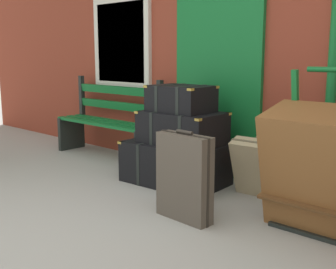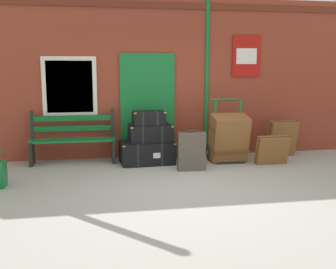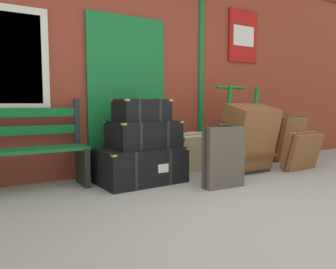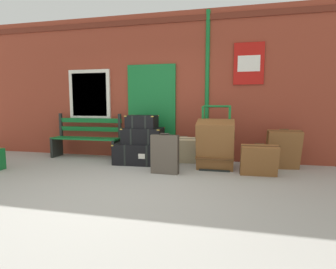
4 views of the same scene
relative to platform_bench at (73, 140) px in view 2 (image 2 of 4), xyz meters
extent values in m
plane|color=#A3A099|center=(1.73, -2.16, -0.44)|extent=(60.00, 60.00, 0.00)
cube|color=brown|center=(1.73, 0.44, 1.16)|extent=(10.40, 0.30, 3.20)
cube|color=maroon|center=(1.73, 0.28, 2.58)|extent=(10.40, 0.03, 0.12)
cube|color=#146B2D|center=(1.48, 0.27, 0.61)|extent=(1.10, 0.05, 2.10)
cube|color=#0C401B|center=(1.48, 0.25, 0.61)|extent=(0.06, 0.02, 2.10)
cube|color=silver|center=(-0.04, 0.27, 1.01)|extent=(1.04, 0.06, 1.16)
cube|color=silver|center=(-0.04, 0.25, 1.01)|extent=(0.88, 0.02, 1.00)
cylinder|color=#146B2D|center=(2.71, 0.29, 1.16)|extent=(0.09, 0.09, 3.14)
cube|color=#B7140F|center=(3.55, 0.27, 1.61)|extent=(0.60, 0.02, 0.84)
cube|color=white|center=(3.55, 0.25, 1.61)|extent=(0.44, 0.01, 0.32)
cube|color=#146B2D|center=(0.00, -0.20, 0.01)|extent=(1.60, 0.09, 0.04)
cube|color=#146B2D|center=(0.00, -0.06, 0.01)|extent=(1.60, 0.09, 0.04)
cube|color=#146B2D|center=(0.00, 0.08, 0.01)|extent=(1.60, 0.09, 0.04)
cube|color=#146B2D|center=(0.00, 0.14, 0.21)|extent=(1.60, 0.05, 0.10)
cube|color=#146B2D|center=(0.00, 0.14, 0.41)|extent=(1.60, 0.05, 0.10)
cube|color=black|center=(-0.76, -0.06, -0.22)|extent=(0.06, 0.40, 0.45)
cube|color=black|center=(-0.76, 0.14, 0.29)|extent=(0.06, 0.06, 0.56)
cube|color=black|center=(0.76, -0.06, -0.22)|extent=(0.06, 0.40, 0.45)
cube|color=black|center=(0.76, 0.14, 0.29)|extent=(0.06, 0.06, 0.56)
cube|color=black|center=(1.39, -0.30, -0.23)|extent=(1.04, 0.70, 0.42)
cube|color=black|center=(1.16, -0.31, -0.23)|extent=(0.07, 0.65, 0.43)
cube|color=black|center=(1.61, -0.28, -0.23)|extent=(0.07, 0.65, 0.43)
cube|color=#B79338|center=(0.93, -0.63, -0.04)|extent=(0.05, 0.05, 0.02)
cube|color=#B79338|center=(1.89, -0.57, -0.04)|extent=(0.05, 0.05, 0.02)
cube|color=#B79338|center=(0.89, -0.03, -0.04)|extent=(0.05, 0.05, 0.02)
cube|color=#B79338|center=(1.85, 0.03, -0.04)|extent=(0.05, 0.05, 0.02)
cube|color=silver|center=(1.42, -0.61, -0.23)|extent=(0.36, 0.01, 0.10)
cube|color=black|center=(1.46, -0.27, 0.14)|extent=(0.82, 0.57, 0.32)
cube|color=black|center=(1.28, -0.27, 0.14)|extent=(0.06, 0.55, 0.33)
cube|color=black|center=(1.64, -0.26, 0.14)|extent=(0.06, 0.55, 0.33)
cube|color=#B79338|center=(1.09, -0.53, 0.28)|extent=(0.05, 0.05, 0.02)
cube|color=#B79338|center=(1.84, -0.50, 0.28)|extent=(0.05, 0.05, 0.02)
cube|color=#B79338|center=(1.07, -0.03, 0.28)|extent=(0.05, 0.05, 0.02)
cube|color=#B79338|center=(1.83, 0.00, 0.28)|extent=(0.05, 0.05, 0.02)
cube|color=black|center=(1.43, -0.26, 0.43)|extent=(0.61, 0.45, 0.26)
cube|color=black|center=(1.30, -0.27, 0.43)|extent=(0.04, 0.45, 0.27)
cube|color=black|center=(1.57, -0.26, 0.43)|extent=(0.04, 0.45, 0.27)
cube|color=#B79338|center=(1.15, -0.47, 0.54)|extent=(0.05, 0.05, 0.02)
cube|color=#B79338|center=(1.71, -0.46, 0.54)|extent=(0.05, 0.05, 0.02)
cube|color=#B79338|center=(1.15, -0.07, 0.54)|extent=(0.05, 0.05, 0.02)
cube|color=#B79338|center=(1.71, -0.06, 0.54)|extent=(0.05, 0.05, 0.02)
cube|color=black|center=(2.95, -0.52, -0.43)|extent=(0.56, 0.28, 0.03)
cube|color=#146B2D|center=(2.70, -0.32, 0.15)|extent=(0.04, 0.22, 1.19)
cube|color=#146B2D|center=(3.20, -0.32, 0.15)|extent=(0.04, 0.22, 1.19)
cylinder|color=#146B2D|center=(2.95, -0.14, 0.74)|extent=(0.54, 0.04, 0.04)
cylinder|color=black|center=(2.63, -0.26, -0.28)|extent=(0.04, 0.32, 0.32)
cylinder|color=#B79338|center=(2.63, -0.26, -0.28)|extent=(0.07, 0.06, 0.06)
cylinder|color=black|center=(3.27, -0.26, -0.28)|extent=(0.04, 0.32, 0.32)
cylinder|color=#B79338|center=(3.27, -0.26, -0.28)|extent=(0.07, 0.06, 0.06)
cube|color=brown|center=(2.95, -0.50, 0.03)|extent=(0.68, 0.62, 0.96)
cube|color=brown|center=(2.95, -0.50, -0.16)|extent=(0.70, 0.45, 0.13)
cube|color=brown|center=(2.95, -0.50, 0.23)|extent=(0.70, 0.45, 0.13)
cube|color=brown|center=(4.20, -0.18, -0.07)|extent=(0.64, 0.39, 0.75)
cylinder|color=#4F3018|center=(4.20, -0.16, 0.31)|extent=(0.16, 0.05, 0.03)
cube|color=#482C16|center=(4.20, -0.18, -0.07)|extent=(0.64, 0.24, 0.73)
cube|color=tan|center=(2.28, -0.12, -0.17)|extent=(0.53, 0.36, 0.56)
cylinder|color=#71644C|center=(2.28, -0.09, 0.11)|extent=(0.16, 0.04, 0.03)
cube|color=brown|center=(2.28, -0.12, -0.17)|extent=(0.54, 0.24, 0.52)
cube|color=#51473D|center=(2.10, -0.99, -0.10)|extent=(0.50, 0.18, 0.69)
cylinder|color=#302A24|center=(2.10, -0.99, 0.27)|extent=(0.16, 0.04, 0.03)
cube|color=#2C2721|center=(2.10, -0.99, -0.10)|extent=(0.50, 0.05, 0.70)
cube|color=brown|center=(3.71, -0.81, -0.17)|extent=(0.62, 0.32, 0.55)
cylinder|color=#4F3018|center=(3.71, -0.79, 0.11)|extent=(0.16, 0.04, 0.03)
cube|color=#482C16|center=(3.71, -0.81, -0.17)|extent=(0.63, 0.19, 0.53)
camera|label=1|loc=(4.21, -3.49, 0.86)|focal=45.87mm
camera|label=2|loc=(0.43, -7.89, 1.35)|focal=43.55mm
camera|label=3|loc=(-0.32, -3.82, 0.50)|focal=35.10mm
camera|label=4|loc=(3.21, -5.53, 0.79)|focal=28.60mm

